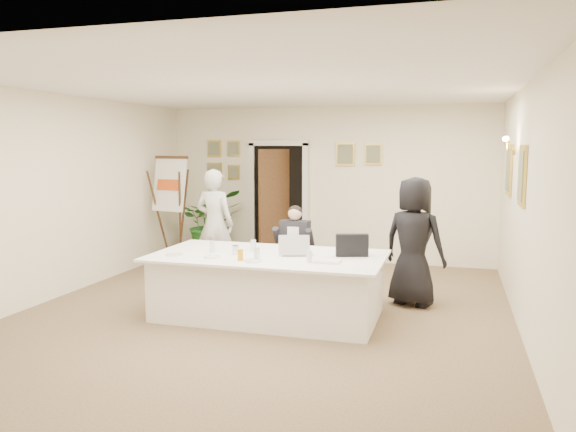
% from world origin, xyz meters
% --- Properties ---
extents(floor, '(7.00, 7.00, 0.00)m').
position_xyz_m(floor, '(0.00, 0.00, 0.00)').
color(floor, brown).
rests_on(floor, ground).
extents(ceiling, '(6.00, 7.00, 0.02)m').
position_xyz_m(ceiling, '(0.00, 0.00, 2.80)').
color(ceiling, white).
rests_on(ceiling, wall_back).
extents(wall_back, '(6.00, 0.10, 2.80)m').
position_xyz_m(wall_back, '(0.00, 3.50, 1.40)').
color(wall_back, white).
rests_on(wall_back, floor).
extents(wall_front, '(6.00, 0.10, 2.80)m').
position_xyz_m(wall_front, '(0.00, -3.50, 1.40)').
color(wall_front, white).
rests_on(wall_front, floor).
extents(wall_left, '(0.10, 7.00, 2.80)m').
position_xyz_m(wall_left, '(-3.00, 0.00, 1.40)').
color(wall_left, white).
rests_on(wall_left, floor).
extents(wall_right, '(0.10, 7.00, 2.80)m').
position_xyz_m(wall_right, '(3.00, 0.00, 1.40)').
color(wall_right, white).
rests_on(wall_right, floor).
extents(doorway, '(1.14, 0.86, 2.20)m').
position_xyz_m(doorway, '(-0.88, 3.32, 1.04)').
color(doorway, black).
rests_on(doorway, floor).
extents(pictures_back_wall, '(3.40, 0.06, 0.80)m').
position_xyz_m(pictures_back_wall, '(-0.80, 3.47, 1.85)').
color(pictures_back_wall, gold).
rests_on(pictures_back_wall, wall_back).
extents(pictures_right_wall, '(0.06, 2.20, 0.80)m').
position_xyz_m(pictures_right_wall, '(2.97, 1.20, 1.75)').
color(pictures_right_wall, gold).
rests_on(pictures_right_wall, wall_right).
extents(wall_sconce, '(0.20, 0.30, 0.24)m').
position_xyz_m(wall_sconce, '(2.90, 1.20, 2.10)').
color(wall_sconce, '#B19238').
rests_on(wall_sconce, wall_right).
extents(conference_table, '(2.81, 1.50, 0.78)m').
position_xyz_m(conference_table, '(0.09, -0.13, 0.39)').
color(conference_table, white).
rests_on(conference_table, floor).
extents(seated_man, '(0.64, 0.67, 1.28)m').
position_xyz_m(seated_man, '(0.12, 0.94, 0.64)').
color(seated_man, black).
rests_on(seated_man, floor).
extents(flip_chart, '(0.68, 0.47, 1.88)m').
position_xyz_m(flip_chart, '(-2.49, 2.35, 0.87)').
color(flip_chart, '#331D10').
rests_on(flip_chart, floor).
extents(standing_man, '(0.67, 0.47, 1.73)m').
position_xyz_m(standing_man, '(-1.38, 1.60, 0.87)').
color(standing_man, silver).
rests_on(standing_man, floor).
extents(standing_woman, '(0.96, 0.79, 1.69)m').
position_xyz_m(standing_woman, '(1.76, 0.90, 0.85)').
color(standing_woman, black).
rests_on(standing_woman, floor).
extents(potted_palm, '(1.51, 1.45, 1.30)m').
position_xyz_m(potted_palm, '(-2.13, 3.20, 0.65)').
color(potted_palm, '#246521').
rests_on(potted_palm, floor).
extents(laptop, '(0.47, 0.47, 0.28)m').
position_xyz_m(laptop, '(0.43, -0.03, 0.91)').
color(laptop, '#B7BABC').
rests_on(laptop, conference_table).
extents(laptop_bag, '(0.40, 0.22, 0.27)m').
position_xyz_m(laptop_bag, '(1.09, 0.04, 0.91)').
color(laptop_bag, black).
rests_on(laptop_bag, conference_table).
extents(paper_stack, '(0.30, 0.21, 0.03)m').
position_xyz_m(paper_stack, '(0.89, -0.39, 0.79)').
color(paper_stack, white).
rests_on(paper_stack, conference_table).
extents(plate_left, '(0.27, 0.27, 0.01)m').
position_xyz_m(plate_left, '(-0.98, -0.50, 0.78)').
color(plate_left, white).
rests_on(plate_left, conference_table).
extents(plate_mid, '(0.22, 0.22, 0.01)m').
position_xyz_m(plate_mid, '(-0.48, -0.50, 0.78)').
color(plate_mid, white).
rests_on(plate_mid, conference_table).
extents(plate_near, '(0.22, 0.22, 0.01)m').
position_xyz_m(plate_near, '(0.06, -0.59, 0.78)').
color(plate_near, white).
rests_on(plate_near, conference_table).
extents(glass_a, '(0.07, 0.07, 0.14)m').
position_xyz_m(glass_a, '(-0.62, -0.20, 0.84)').
color(glass_a, silver).
rests_on(glass_a, conference_table).
extents(glass_b, '(0.09, 0.09, 0.14)m').
position_xyz_m(glass_b, '(0.07, -0.48, 0.84)').
color(glass_b, silver).
rests_on(glass_b, conference_table).
extents(glass_c, '(0.08, 0.08, 0.14)m').
position_xyz_m(glass_c, '(0.69, -0.45, 0.84)').
color(glass_c, silver).
rests_on(glass_c, conference_table).
extents(glass_d, '(0.07, 0.07, 0.14)m').
position_xyz_m(glass_d, '(-0.17, 0.05, 0.84)').
color(glass_d, silver).
rests_on(glass_d, conference_table).
extents(oj_glass, '(0.07, 0.07, 0.13)m').
position_xyz_m(oj_glass, '(-0.10, -0.57, 0.84)').
color(oj_glass, orange).
rests_on(oj_glass, conference_table).
extents(steel_jug, '(0.10, 0.10, 0.11)m').
position_xyz_m(steel_jug, '(-0.29, -0.24, 0.83)').
color(steel_jug, silver).
rests_on(steel_jug, conference_table).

